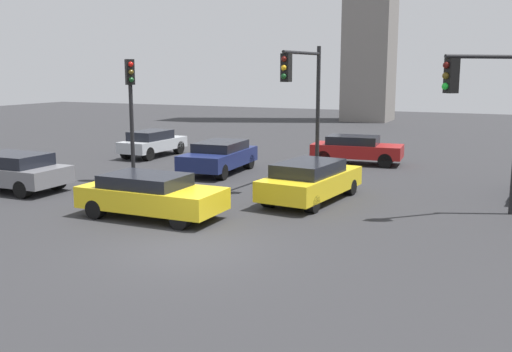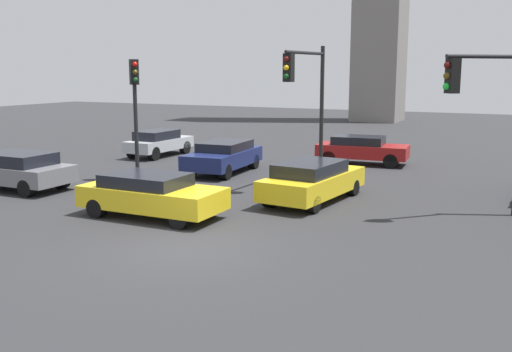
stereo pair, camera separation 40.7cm
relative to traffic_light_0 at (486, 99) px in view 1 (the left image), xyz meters
name	(u,v)px [view 1 (the left image)]	position (x,y,z in m)	size (l,w,h in m)	color
ground_plane	(187,249)	(-6.46, -6.56, -3.64)	(105.98, 105.98, 0.00)	#2D2D30
traffic_light_0	(486,99)	(0.00, 0.00, 0.00)	(2.15, 2.12, 5.26)	black
traffic_light_1	(131,97)	(-13.28, 0.50, -0.21)	(0.48, 0.45, 4.90)	black
traffic_light_2	(303,88)	(-6.65, 2.37, 0.18)	(0.45, 3.36, 5.42)	black
car_0	(311,180)	(-5.49, 0.04, -2.90)	(2.40, 4.89, 1.40)	yellow
car_1	(219,156)	(-11.06, 3.76, -2.90)	(2.25, 4.58, 1.37)	navy
car_2	(10,171)	(-16.40, -2.95, -2.89)	(4.56, 2.07, 1.41)	slate
car_3	(356,149)	(-6.24, 8.74, -2.91)	(4.41, 2.13, 1.35)	maroon
car_4	(153,143)	(-16.58, 6.65, -2.90)	(1.74, 4.10, 1.37)	#ADB2B7
car_5	(151,194)	(-9.19, -4.20, -2.92)	(4.45, 1.95, 1.34)	yellow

